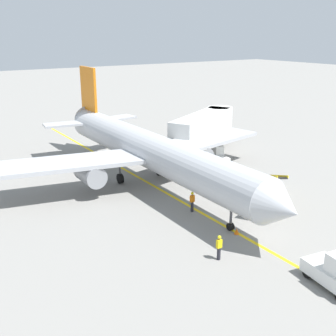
% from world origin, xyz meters
% --- Properties ---
extents(ground_plane, '(300.00, 300.00, 0.00)m').
position_xyz_m(ground_plane, '(0.00, 0.00, 0.00)').
color(ground_plane, gray).
extents(taxi_line_yellow, '(1.35, 80.00, 0.01)m').
position_xyz_m(taxi_line_yellow, '(-0.76, 5.00, 0.00)').
color(taxi_line_yellow, yellow).
rests_on(taxi_line_yellow, ground).
extents(airliner, '(28.61, 35.24, 10.10)m').
position_xyz_m(airliner, '(-0.76, 13.88, 3.42)').
color(airliner, '#B2B5BA').
rests_on(airliner, ground).
extents(jet_bridge, '(12.53, 8.26, 4.85)m').
position_xyz_m(jet_bridge, '(10.83, 19.54, 3.54)').
color(jet_bridge, silver).
rests_on(jet_bridge, ground).
extents(baggage_tug_near_wing, '(1.55, 2.52, 2.10)m').
position_xyz_m(baggage_tug_near_wing, '(8.82, 14.74, 0.93)').
color(baggage_tug_near_wing, silver).
rests_on(baggage_tug_near_wing, ground).
extents(belt_loader_forward_hold, '(3.64, 4.93, 2.59)m').
position_xyz_m(belt_loader_forward_hold, '(7.36, 5.65, 0.78)').
color(belt_loader_forward_hold, silver).
rests_on(belt_loader_forward_hold, ground).
extents(belt_loader_aft_hold, '(5.00, 3.48, 2.59)m').
position_xyz_m(belt_loader_aft_hold, '(4.37, 2.98, 0.78)').
color(belt_loader_aft_hold, silver).
rests_on(belt_loader_aft_hold, ground).
extents(ground_crew_marshaller, '(0.36, 0.24, 1.70)m').
position_xyz_m(ground_crew_marshaller, '(-1.23, 6.12, 0.91)').
color(ground_crew_marshaller, '#26262D').
rests_on(ground_crew_marshaller, ground).
extents(ground_crew_wing_walker, '(0.36, 0.24, 1.70)m').
position_xyz_m(ground_crew_wing_walker, '(-4.38, -0.93, 0.91)').
color(ground_crew_wing_walker, '#26262D').
rests_on(ground_crew_wing_walker, ground).
extents(safety_cone_nose_right, '(0.36, 0.36, 0.44)m').
position_xyz_m(safety_cone_nose_right, '(-0.97, 1.10, 0.22)').
color(safety_cone_nose_right, orange).
rests_on(safety_cone_nose_right, ground).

